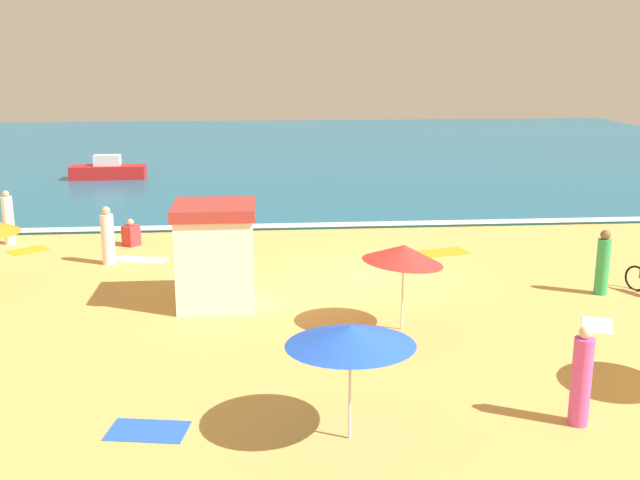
% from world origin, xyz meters
% --- Properties ---
extents(ground_plane, '(60.00, 60.00, 0.00)m').
position_xyz_m(ground_plane, '(0.00, 0.00, 0.00)').
color(ground_plane, '#E0A856').
extents(ocean_water, '(60.00, 44.00, 0.10)m').
position_xyz_m(ocean_water, '(0.00, 28.00, 0.05)').
color(ocean_water, '#196084').
rests_on(ocean_water, ground_plane).
extents(wave_breaker_foam, '(57.00, 0.70, 0.01)m').
position_xyz_m(wave_breaker_foam, '(0.00, 6.30, 0.10)').
color(wave_breaker_foam, white).
rests_on(wave_breaker_foam, ocean_water).
extents(lifeguard_cabana, '(2.07, 2.03, 2.66)m').
position_xyz_m(lifeguard_cabana, '(-4.11, -2.18, 1.35)').
color(lifeguard_cabana, white).
rests_on(lifeguard_cabana, ground_plane).
extents(beach_umbrella_3, '(2.70, 2.71, 2.07)m').
position_xyz_m(beach_umbrella_3, '(-1.52, -9.43, 1.86)').
color(beach_umbrella_3, silver).
rests_on(beach_umbrella_3, ground_plane).
extents(beach_umbrella_4, '(2.12, 2.09, 2.15)m').
position_xyz_m(beach_umbrella_4, '(0.34, -4.41, 1.86)').
color(beach_umbrella_4, silver).
rests_on(beach_umbrella_4, ground_plane).
extents(beachgoer_0, '(0.54, 0.54, 1.81)m').
position_xyz_m(beachgoer_0, '(-7.62, 1.92, 0.84)').
color(beachgoer_0, white).
rests_on(beachgoer_0, ground_plane).
extents(beachgoer_1, '(0.50, 0.50, 1.82)m').
position_xyz_m(beachgoer_1, '(2.57, -9.26, 0.85)').
color(beachgoer_1, '#D84CA5').
rests_on(beachgoer_1, ground_plane).
extents(beachgoer_2, '(0.48, 0.48, 1.85)m').
position_xyz_m(beachgoer_2, '(-11.46, 4.73, 0.86)').
color(beachgoer_2, white).
rests_on(beachgoer_2, ground_plane).
extents(beachgoer_5, '(0.65, 0.65, 0.92)m').
position_xyz_m(beachgoer_5, '(-7.30, 4.17, 0.39)').
color(beachgoer_5, red).
rests_on(beachgoer_5, ground_plane).
extents(beachgoer_7, '(0.48, 0.48, 1.79)m').
position_xyz_m(beachgoer_7, '(6.22, -2.21, 0.85)').
color(beachgoer_7, green).
rests_on(beachgoer_7, ground_plane).
extents(beach_towel_0, '(1.10, 1.33, 0.01)m').
position_xyz_m(beach_towel_0, '(5.08, -4.54, 0.01)').
color(beach_towel_0, white).
rests_on(beach_towel_0, ground_plane).
extents(beach_towel_1, '(1.48, 1.02, 0.01)m').
position_xyz_m(beach_towel_1, '(-4.98, -8.90, 0.01)').
color(beach_towel_1, blue).
rests_on(beach_towel_1, ground_plane).
extents(beach_towel_2, '(1.81, 1.33, 0.01)m').
position_xyz_m(beach_towel_2, '(3.03, 2.39, 0.01)').
color(beach_towel_2, orange).
rests_on(beach_towel_2, ground_plane).
extents(beach_towel_3, '(1.82, 1.08, 0.01)m').
position_xyz_m(beach_towel_3, '(-6.74, 2.31, 0.01)').
color(beach_towel_3, white).
rests_on(beach_towel_3, ground_plane).
extents(beach_towel_4, '(1.47, 1.41, 0.01)m').
position_xyz_m(beach_towel_4, '(-10.60, 3.76, 0.01)').
color(beach_towel_4, orange).
rests_on(beach_towel_4, ground_plane).
extents(small_boat_0, '(3.73, 1.18, 1.22)m').
position_xyz_m(small_boat_0, '(-10.57, 17.62, 0.53)').
color(small_boat_0, red).
rests_on(small_boat_0, ocean_water).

